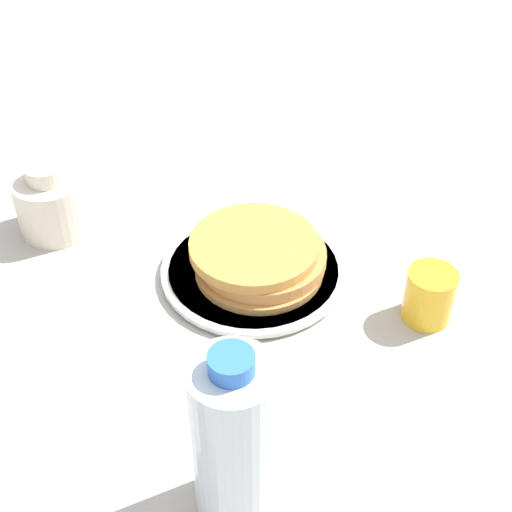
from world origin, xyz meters
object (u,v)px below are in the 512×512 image
object	(u,v)px
plate	(256,271)
juice_glass	(429,296)
pancake_stack	(258,255)
water_bottle_near	(234,441)
cream_jug	(52,202)

from	to	relation	value
plate	juice_glass	xyz separation A→B (m)	(-0.00, 0.23, 0.03)
plate	juice_glass	world-z (taller)	juice_glass
pancake_stack	water_bottle_near	xyz separation A→B (m)	(0.32, 0.09, 0.07)
juice_glass	water_bottle_near	size ratio (longest dim) A/B	0.33
plate	juice_glass	distance (m)	0.23
plate	water_bottle_near	bearing A→B (deg)	16.83
water_bottle_near	juice_glass	bearing A→B (deg)	158.01
cream_jug	water_bottle_near	xyz separation A→B (m)	(0.32, 0.40, 0.05)
plate	pancake_stack	size ratio (longest dim) A/B	1.35
pancake_stack	juice_glass	distance (m)	0.22
juice_glass	cream_jug	bearing A→B (deg)	-89.38
pancake_stack	water_bottle_near	bearing A→B (deg)	16.42
cream_jug	water_bottle_near	size ratio (longest dim) A/B	0.51
pancake_stack	cream_jug	bearing A→B (deg)	-88.76
plate	cream_jug	distance (m)	0.31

